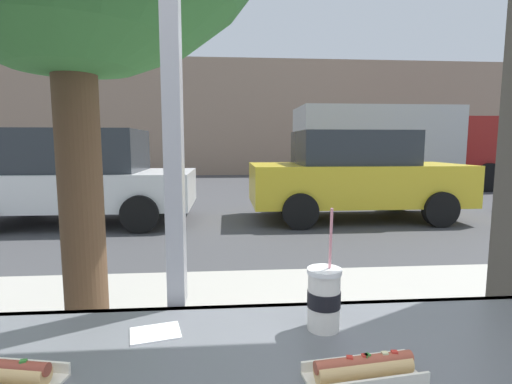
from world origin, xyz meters
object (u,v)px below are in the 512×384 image
(soda_cup_right, at_px, (324,298))
(parked_car_white, at_px, (80,177))
(parked_car_yellow, at_px, (354,175))
(hotdog_tray_far, at_px, (364,369))
(box_truck, at_px, (397,144))

(soda_cup_right, bearing_deg, parked_car_white, 114.50)
(soda_cup_right, xyz_separation_m, parked_car_yellow, (2.30, 6.49, -0.22))
(hotdog_tray_far, xyz_separation_m, parked_car_white, (-2.99, 6.71, -0.16))
(parked_car_yellow, bearing_deg, parked_car_white, 180.00)
(soda_cup_right, height_order, hotdog_tray_far, soda_cup_right)
(parked_car_white, relative_size, box_truck, 0.62)
(hotdog_tray_far, distance_m, parked_car_yellow, 7.09)
(soda_cup_right, height_order, parked_car_white, parked_car_white)
(parked_car_white, bearing_deg, parked_car_yellow, -0.00)
(parked_car_white, xyz_separation_m, parked_car_yellow, (5.26, -0.00, 0.00))
(hotdog_tray_far, height_order, box_truck, box_truck)
(hotdog_tray_far, height_order, parked_car_yellow, parked_car_yellow)
(parked_car_yellow, xyz_separation_m, box_truck, (3.13, 5.04, 0.62))
(soda_cup_right, bearing_deg, box_truck, 64.78)
(parked_car_yellow, bearing_deg, soda_cup_right, -109.48)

